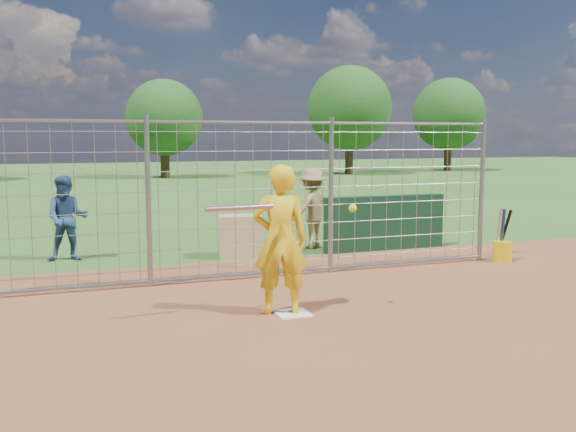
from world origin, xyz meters
name	(u,v)px	position (x,y,z in m)	size (l,w,h in m)	color
ground	(287,311)	(0.00, 0.00, 0.00)	(100.00, 100.00, 0.00)	#2D591E
infield_dirt	(404,396)	(0.00, -3.00, 0.01)	(18.00, 18.00, 0.00)	brown
home_plate	(293,314)	(0.00, -0.20, 0.01)	(0.43, 0.43, 0.02)	silver
dugout_wall	(385,223)	(3.40, 3.60, 0.55)	(2.60, 0.20, 1.10)	#11381E
batter	(280,240)	(-0.13, -0.10, 0.97)	(0.70, 0.46, 1.93)	yellow
bystander_a	(67,218)	(-2.62, 4.59, 0.79)	(0.77, 0.60, 1.58)	navy
bystander_c	(312,209)	(2.10, 4.30, 0.82)	(1.06, 0.61, 1.63)	olive
equipment_bin	(240,236)	(0.46, 3.85, 0.40)	(0.80, 0.55, 0.80)	tan
equipment_in_play	(268,208)	(-0.37, -0.33, 1.41)	(1.96, 0.19, 0.14)	silver
bucket_with_bats	(502,249)	(4.82, 1.76, 0.25)	(0.34, 0.37, 0.98)	yellow
backstop_fence	(244,201)	(0.00, 2.00, 1.26)	(9.08, 0.08, 2.60)	gray
tree_line	(166,110)	(3.13, 28.13, 3.71)	(44.66, 6.72, 6.48)	#3F2B19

